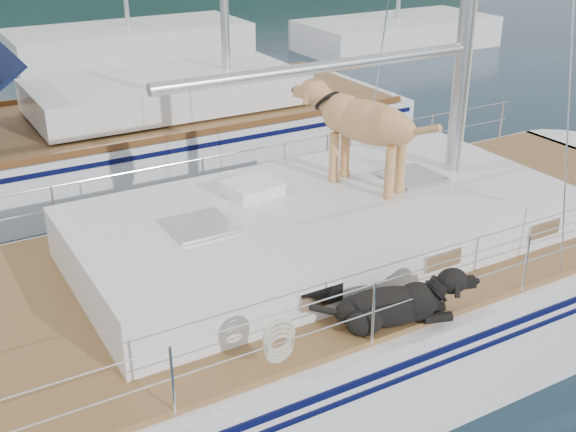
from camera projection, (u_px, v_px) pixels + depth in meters
ground at (258, 363)px, 7.98m from camera, size 120.00×120.00×0.00m
main_sailboat at (266, 308)px, 7.74m from camera, size 12.00×3.86×14.01m
neighbor_sailboat at (113, 144)px, 12.86m from camera, size 11.00×3.50×13.30m
bg_boat_center at (130, 43)px, 22.22m from camera, size 7.20×3.00×11.65m
bg_boat_east at (396, 34)px, 23.50m from camera, size 6.40×3.00×11.65m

